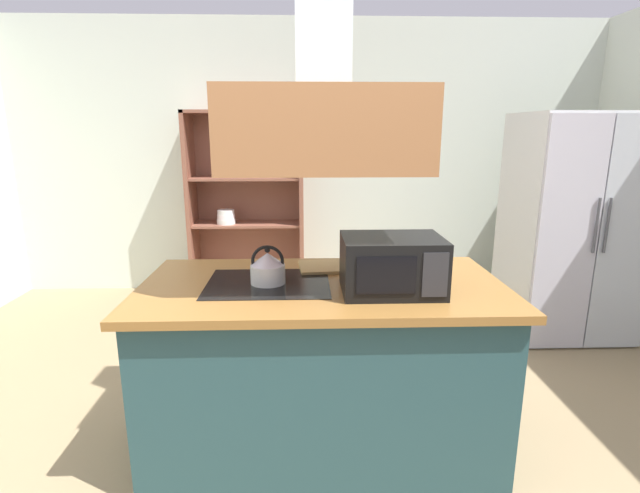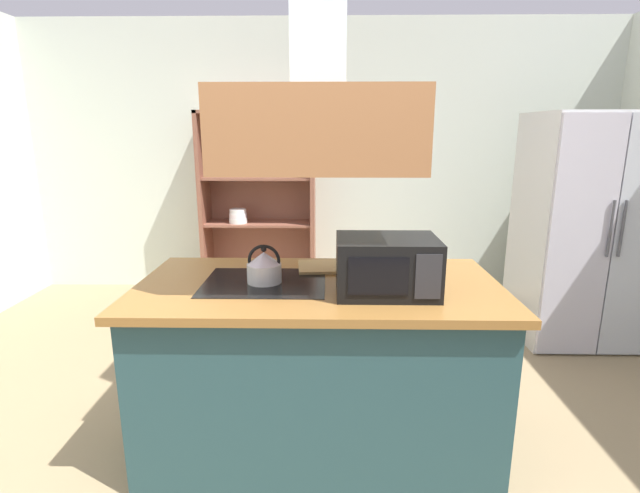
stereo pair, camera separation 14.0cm
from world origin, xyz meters
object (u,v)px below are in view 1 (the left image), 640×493
dish_cabinet (247,216)px  kettle (268,268)px  cutting_board (331,267)px  microwave (392,264)px  refrigerator (570,227)px

dish_cabinet → kettle: dish_cabinet is taller
dish_cabinet → kettle: 2.52m
cutting_board → dish_cabinet: bearing=107.7°
kettle → dish_cabinet: bearing=98.9°
microwave → refrigerator: bearing=41.7°
cutting_board → microwave: size_ratio=0.74×
refrigerator → cutting_board: size_ratio=5.21×
dish_cabinet → cutting_board: dish_cabinet is taller
cutting_board → refrigerator: bearing=30.0°
dish_cabinet → cutting_board: (0.71, -2.23, 0.11)m
cutting_board → microwave: bearing=-56.1°
kettle → cutting_board: bearing=38.2°
kettle → microwave: microwave is taller
kettle → microwave: bearing=-12.9°
refrigerator → dish_cabinet: dish_cabinet is taller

